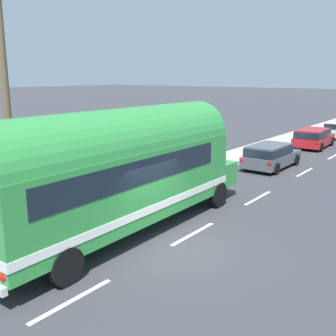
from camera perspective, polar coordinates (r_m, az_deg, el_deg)
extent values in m
plane|color=#38383D|center=(12.57, 0.12, -11.11)|extent=(300.00, 300.00, 0.00)
cube|color=silver|center=(10.16, -13.36, -17.71)|extent=(0.14, 2.40, 0.01)
cube|color=silver|center=(13.57, 3.56, -9.24)|extent=(0.14, 2.40, 0.01)
cube|color=silver|center=(17.73, 12.58, -4.14)|extent=(0.14, 2.40, 0.01)
cube|color=silver|center=(23.06, 18.74, -0.55)|extent=(0.14, 2.40, 0.01)
cube|color=silver|center=(28.25, 22.35, 1.56)|extent=(0.14, 2.40, 0.01)
cube|color=silver|center=(24.26, 10.06, 0.60)|extent=(0.12, 80.00, 0.01)
cube|color=#ADA89E|center=(23.07, 5.34, 0.28)|extent=(2.22, 90.00, 0.15)
cylinder|color=brown|center=(13.47, -21.83, 8.32)|extent=(0.24, 0.24, 8.50)
cube|color=#2D8C3D|center=(13.04, -6.93, -2.14)|extent=(2.62, 9.65, 2.30)
cylinder|color=#2D8C3D|center=(12.79, -7.07, 2.84)|extent=(2.57, 9.55, 2.45)
cube|color=#2D8C3D|center=(17.45, 5.49, -0.51)|extent=(2.28, 1.33, 0.95)
cube|color=silver|center=(13.22, -6.86, -4.86)|extent=(2.66, 9.69, 0.24)
cube|color=black|center=(12.68, -7.93, 0.19)|extent=(2.62, 7.85, 0.76)
sphere|color=red|center=(9.76, -22.16, -14.06)|extent=(0.20, 0.20, 0.20)
cube|color=black|center=(16.68, 4.53, 3.53)|extent=(2.14, 0.13, 0.96)
cube|color=silver|center=(18.06, 6.61, -0.48)|extent=(0.90, 0.11, 0.56)
cylinder|color=black|center=(17.37, 0.35, -2.47)|extent=(0.27, 1.00, 1.00)
cylinder|color=black|center=(16.15, 7.08, -3.77)|extent=(0.27, 1.00, 1.00)
cylinder|color=black|center=(12.39, -21.24, -9.90)|extent=(0.27, 1.00, 1.00)
cylinder|color=black|center=(10.62, -14.21, -13.30)|extent=(0.27, 1.00, 1.00)
cube|color=#474C51|center=(23.57, 14.43, 1.30)|extent=(1.87, 4.30, 0.60)
cube|color=#474C51|center=(23.03, 14.04, 2.52)|extent=(1.66, 2.84, 0.55)
cube|color=black|center=(23.04, 14.03, 2.44)|extent=(1.72, 2.88, 0.43)
cube|color=red|center=(21.95, 10.30, 1.14)|extent=(0.20, 0.04, 0.14)
cube|color=red|center=(21.29, 14.13, 0.59)|extent=(0.20, 0.04, 0.14)
cylinder|color=black|center=(25.25, 13.87, 1.63)|extent=(0.20, 0.64, 0.64)
cylinder|color=black|center=(24.62, 17.61, 1.11)|extent=(0.20, 0.64, 0.64)
cylinder|color=black|center=(22.69, 10.91, 0.52)|extent=(0.20, 0.64, 0.64)
cylinder|color=black|center=(21.98, 15.01, -0.10)|extent=(0.20, 0.64, 0.64)
cube|color=#A5191E|center=(31.15, 19.88, 3.71)|extent=(2.05, 4.40, 0.60)
cube|color=#A5191E|center=(30.61, 19.73, 4.67)|extent=(1.81, 3.14, 0.55)
cube|color=black|center=(30.62, 19.72, 4.61)|extent=(1.87, 3.18, 0.43)
cube|color=red|center=(29.28, 17.20, 3.72)|extent=(0.20, 0.05, 0.14)
cube|color=red|center=(28.83, 20.33, 3.35)|extent=(0.20, 0.05, 0.14)
cylinder|color=black|center=(32.81, 19.02, 3.86)|extent=(0.22, 0.65, 0.64)
cylinder|color=black|center=(32.37, 22.10, 3.50)|extent=(0.22, 0.65, 0.64)
cylinder|color=black|center=(30.04, 17.44, 3.19)|extent=(0.22, 0.65, 0.64)
cylinder|color=black|center=(29.55, 20.78, 2.78)|extent=(0.22, 0.65, 0.64)
cube|color=red|center=(34.99, 21.04, 4.87)|extent=(0.20, 0.04, 0.14)
cylinder|color=black|center=(38.86, 22.47, 4.91)|extent=(0.21, 0.64, 0.64)
cylinder|color=black|center=(35.74, 21.17, 4.39)|extent=(0.21, 0.64, 0.64)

